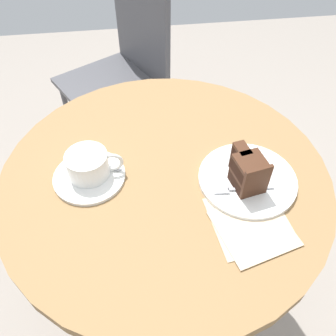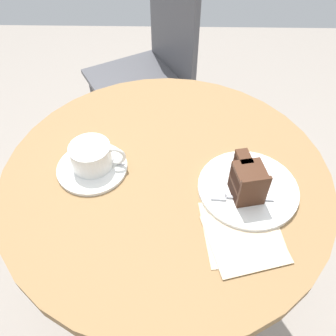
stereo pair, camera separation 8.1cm
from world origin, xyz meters
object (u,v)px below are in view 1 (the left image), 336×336
(coffee_cup, at_px, (89,164))
(cafe_chair, at_px, (125,64))
(teaspoon, at_px, (109,165))
(fork, at_px, (236,189))
(cake_plate, at_px, (247,179))
(cake_slice, at_px, (248,171))
(saucer, at_px, (89,176))
(napkin, at_px, (251,224))

(coffee_cup, height_order, cafe_chair, cafe_chair)
(teaspoon, distance_m, fork, 0.31)
(cake_plate, relative_size, fork, 1.65)
(cake_slice, bearing_deg, cake_plate, 53.97)
(saucer, xyz_separation_m, napkin, (0.34, -0.18, -0.00))
(cake_plate, relative_size, cake_slice, 2.12)
(coffee_cup, distance_m, cake_plate, 0.37)
(cake_slice, relative_size, napkin, 0.54)
(teaspoon, height_order, fork, fork)
(cake_plate, relative_size, cafe_chair, 0.26)
(fork, bearing_deg, cake_slice, -141.60)
(teaspoon, xyz_separation_m, napkin, (0.30, -0.20, -0.01))
(fork, bearing_deg, saucer, -11.37)
(cake_slice, bearing_deg, teaspoon, 162.32)
(cake_plate, distance_m, napkin, 0.12)
(napkin, bearing_deg, coffee_cup, 151.57)
(coffee_cup, xyz_separation_m, cafe_chair, (0.10, 0.78, -0.22))
(napkin, xyz_separation_m, cafe_chair, (-0.24, 0.96, -0.19))
(cake_plate, bearing_deg, fork, -138.15)
(coffee_cup, bearing_deg, teaspoon, 24.81)
(coffee_cup, distance_m, cafe_chair, 0.81)
(teaspoon, relative_size, fork, 0.61)
(cake_slice, bearing_deg, cafe_chair, 106.29)
(cake_slice, height_order, fork, cake_slice)
(saucer, height_order, cake_plate, cake_plate)
(coffee_cup, relative_size, cake_plate, 0.57)
(teaspoon, height_order, cafe_chair, cafe_chair)
(saucer, xyz_separation_m, teaspoon, (0.05, 0.03, 0.01))
(cake_slice, bearing_deg, fork, -145.42)
(napkin, bearing_deg, fork, 97.43)
(cake_slice, distance_m, cafe_chair, 0.92)
(saucer, distance_m, cafe_chair, 0.81)
(napkin, bearing_deg, cake_slice, 82.54)
(saucer, bearing_deg, fork, -15.18)
(saucer, bearing_deg, teaspoon, 29.60)
(teaspoon, bearing_deg, cafe_chair, 121.31)
(teaspoon, xyz_separation_m, cake_slice, (0.31, -0.10, 0.04))
(fork, bearing_deg, cafe_chair, -71.74)
(cake_slice, bearing_deg, napkin, -97.46)
(coffee_cup, distance_m, fork, 0.34)
(napkin, height_order, cafe_chair, cafe_chair)
(cake_plate, relative_size, napkin, 1.15)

